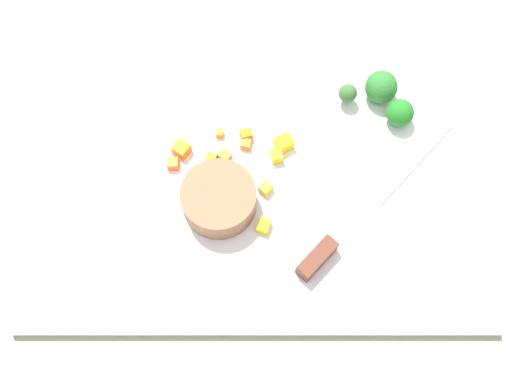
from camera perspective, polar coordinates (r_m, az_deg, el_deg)
The scene contains 18 objects.
ground_plane at distance 0.76m, azimuth 0.00°, elevation -0.63°, with size 4.00×4.00×0.00m, color #9B9B7F.
cutting_board at distance 0.75m, azimuth 0.00°, elevation -0.46°, with size 0.56×0.34×0.01m, color white.
prep_bowl at distance 0.73m, azimuth -3.51°, elevation -0.66°, with size 0.09×0.09×0.04m, color #8E6344.
chef_knife at distance 0.73m, azimuth 8.67°, elevation -3.04°, with size 0.21×0.22×0.02m.
carrot_dice_0 at distance 0.76m, azimuth -4.20°, elevation 3.11°, with size 0.01×0.01×0.01m, color orange.
carrot_dice_1 at distance 0.77m, azimuth -7.01°, elevation 4.04°, with size 0.02×0.02×0.02m, color orange.
carrot_dice_2 at distance 0.78m, azimuth -3.40°, elevation 5.52°, with size 0.01×0.01×0.01m, color orange.
carrot_dice_3 at distance 0.77m, azimuth -0.96°, elevation 4.51°, with size 0.01×0.01×0.01m, color orange.
carrot_dice_4 at distance 0.77m, azimuth -7.81°, elevation 2.68°, with size 0.01×0.01×0.01m, color orange.
carrot_dice_5 at distance 0.76m, azimuth -2.93°, elevation 3.35°, with size 0.01×0.01×0.01m, color orange.
carrot_dice_6 at distance 0.78m, azimuth -0.93°, elevation 5.39°, with size 0.01×0.01×0.01m, color orange.
pepper_dice_0 at distance 0.75m, azimuth 0.91°, elevation 0.37°, with size 0.01×0.01×0.01m, color yellow.
pepper_dice_1 at distance 0.77m, azimuth 2.66°, elevation 4.59°, with size 0.02×0.02×0.02m, color yellow.
pepper_dice_2 at distance 0.76m, azimuth 1.94°, elevation 3.40°, with size 0.01×0.02×0.01m, color yellow.
pepper_dice_3 at distance 0.73m, azimuth 0.71°, elevation -3.21°, with size 0.02×0.01×0.01m, color yellow.
broccoli_floret_0 at distance 0.81m, azimuth 11.69°, elevation 9.58°, with size 0.04×0.04×0.04m.
broccoli_floret_1 at distance 0.80m, azimuth 13.37°, elevation 7.20°, with size 0.04×0.04×0.04m.
broccoli_floret_2 at distance 0.80m, azimuth 8.63°, elevation 9.11°, with size 0.02×0.02×0.03m.
Camera 1 is at (0.00, -0.28, 0.71)m, focal length 42.61 mm.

